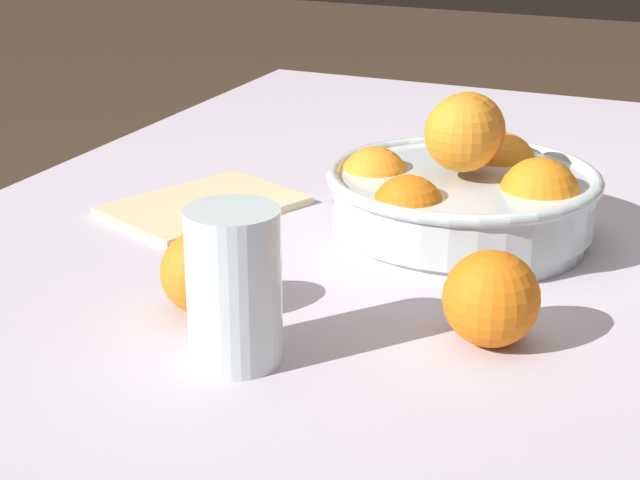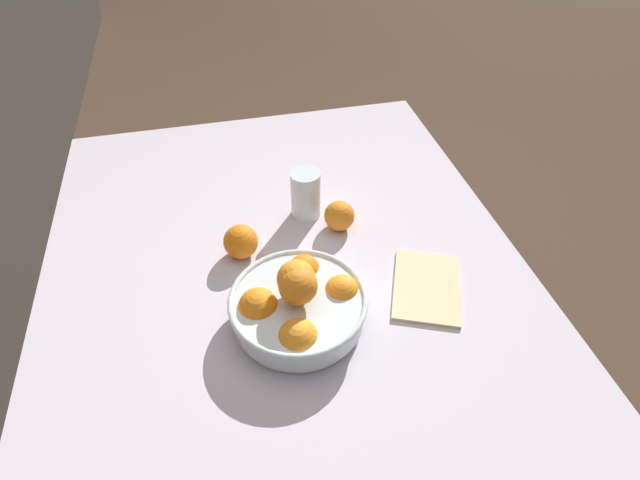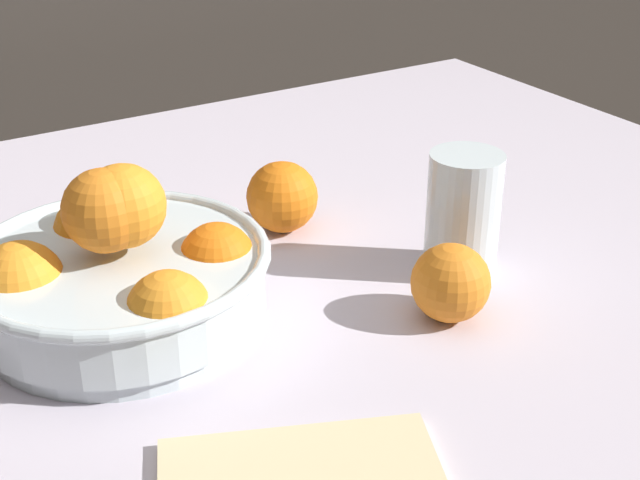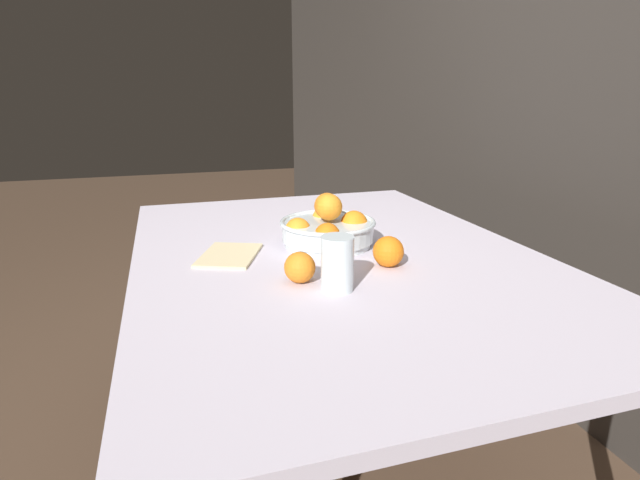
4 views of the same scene
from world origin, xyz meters
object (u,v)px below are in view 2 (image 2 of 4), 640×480
at_px(orange_loose_near_bowl, 339,216).
at_px(fruit_bowl, 300,304).
at_px(juice_glass, 306,196).
at_px(orange_loose_front, 241,242).

bearing_deg(orange_loose_near_bowl, fruit_bowl, 149.95).
distance_m(fruit_bowl, juice_glass, 0.33).
bearing_deg(juice_glass, fruit_bowl, 166.01).
xyz_separation_m(fruit_bowl, orange_loose_front, (0.21, 0.09, -0.01)).
relative_size(fruit_bowl, orange_loose_near_bowl, 3.74).
distance_m(fruit_bowl, orange_loose_front, 0.23).
xyz_separation_m(juice_glass, orange_loose_near_bowl, (-0.07, -0.07, -0.02)).
distance_m(juice_glass, orange_loose_front, 0.20).
xyz_separation_m(orange_loose_near_bowl, orange_loose_front, (-0.04, 0.23, 0.00)).
relative_size(fruit_bowl, orange_loose_front, 3.48).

